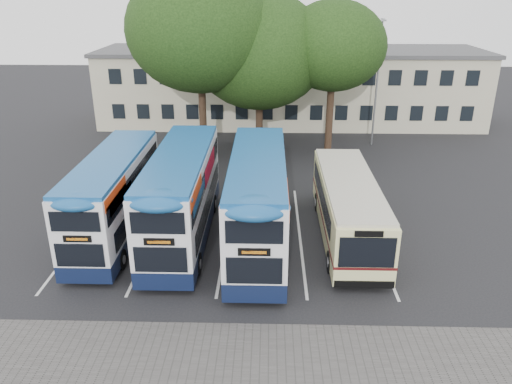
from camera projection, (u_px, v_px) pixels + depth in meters
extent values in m
plane|color=black|center=(313.00, 293.00, 19.53)|extent=(120.00, 120.00, 0.00)
cube|color=silver|center=(85.00, 231.00, 24.41)|extent=(0.12, 11.00, 0.01)
cube|color=silver|center=(156.00, 232.00, 24.32)|extent=(0.12, 11.00, 0.01)
cube|color=silver|center=(227.00, 233.00, 24.23)|extent=(0.12, 11.00, 0.01)
cube|color=silver|center=(300.00, 234.00, 24.15)|extent=(0.12, 11.00, 0.01)
cube|color=silver|center=(372.00, 235.00, 24.06)|extent=(0.12, 11.00, 0.01)
cube|color=beige|center=(290.00, 87.00, 43.31)|extent=(32.00, 8.00, 6.00)
cube|color=#4C4C4F|center=(291.00, 51.00, 42.14)|extent=(32.40, 8.40, 0.30)
cube|color=black|center=(291.00, 112.00, 40.09)|extent=(30.00, 0.06, 1.20)
cube|color=black|center=(292.00, 77.00, 39.02)|extent=(30.00, 0.06, 1.20)
cylinder|color=gray|center=(377.00, 85.00, 36.12)|extent=(0.14, 0.14, 9.00)
cube|color=gray|center=(383.00, 19.00, 34.40)|extent=(0.12, 0.80, 0.12)
cube|color=gray|center=(384.00, 20.00, 34.05)|extent=(0.25, 0.50, 0.12)
cylinder|color=black|center=(203.00, 112.00, 34.12)|extent=(0.50, 0.50, 6.26)
ellipsoid|color=black|center=(199.00, 30.00, 32.06)|extent=(9.44, 9.44, 8.02)
cylinder|color=black|center=(259.00, 115.00, 35.61)|extent=(0.50, 0.50, 5.15)
ellipsoid|color=black|center=(259.00, 51.00, 33.92)|extent=(9.23, 9.23, 7.85)
cylinder|color=black|center=(330.00, 115.00, 34.94)|extent=(0.50, 0.50, 5.47)
ellipsoid|color=black|center=(334.00, 46.00, 33.14)|extent=(7.03, 7.03, 5.97)
cube|color=#0F1837|center=(117.00, 223.00, 23.84)|extent=(2.24, 9.40, 0.72)
cube|color=white|center=(113.00, 190.00, 23.17)|extent=(2.24, 9.40, 2.77)
cube|color=#185495|center=(110.00, 160.00, 22.62)|extent=(2.19, 9.21, 0.27)
cube|color=black|center=(117.00, 202.00, 23.71)|extent=(2.28, 8.32, 0.89)
cube|color=black|center=(112.00, 177.00, 22.93)|extent=(2.28, 8.86, 0.81)
cube|color=#D94312|center=(116.00, 193.00, 19.86)|extent=(0.02, 2.86, 0.49)
cube|color=black|center=(77.00, 239.00, 18.84)|extent=(1.07, 0.06, 0.27)
cylinder|color=black|center=(113.00, 203.00, 26.45)|extent=(0.27, 0.89, 0.89)
cylinder|color=black|center=(151.00, 204.00, 26.40)|extent=(0.27, 0.89, 0.89)
cylinder|color=black|center=(73.00, 259.00, 21.08)|extent=(0.27, 0.89, 0.89)
cylinder|color=black|center=(121.00, 260.00, 21.03)|extent=(0.27, 0.89, 0.89)
cube|color=#0F1837|center=(184.00, 224.00, 23.63)|extent=(2.38, 9.98, 0.76)
cube|color=white|center=(181.00, 188.00, 22.92)|extent=(2.38, 9.98, 2.95)
cube|color=#185495|center=(179.00, 157.00, 22.34)|extent=(2.33, 9.78, 0.29)
cube|color=black|center=(183.00, 202.00, 23.50)|extent=(2.42, 8.84, 0.95)
cube|color=black|center=(181.00, 175.00, 22.67)|extent=(2.42, 9.41, 0.86)
cube|color=#D94312|center=(196.00, 192.00, 19.41)|extent=(0.02, 3.04, 0.52)
cube|color=black|center=(159.00, 242.00, 18.33)|extent=(1.14, 0.06, 0.29)
cylinder|color=black|center=(173.00, 203.00, 26.41)|extent=(0.29, 0.95, 0.95)
cylinder|color=black|center=(213.00, 204.00, 26.36)|extent=(0.29, 0.95, 0.95)
cylinder|color=black|center=(146.00, 263.00, 20.71)|extent=(0.29, 0.95, 0.95)
cylinder|color=black|center=(197.00, 264.00, 20.65)|extent=(0.29, 0.95, 0.95)
cube|color=#B70C27|center=(210.00, 166.00, 23.74)|extent=(0.02, 3.80, 0.81)
cube|color=#0F1837|center=(258.00, 231.00, 22.94)|extent=(2.41, 10.13, 0.77)
cube|color=white|center=(258.00, 194.00, 22.22)|extent=(2.41, 10.13, 2.99)
cube|color=#185495|center=(258.00, 161.00, 21.63)|extent=(2.36, 9.93, 0.29)
cube|color=black|center=(258.00, 208.00, 22.80)|extent=(2.45, 8.97, 0.96)
cube|color=black|center=(258.00, 180.00, 21.96)|extent=(2.45, 9.55, 0.87)
cube|color=#D94312|center=(288.00, 199.00, 18.65)|extent=(0.02, 3.09, 0.53)
cube|color=black|center=(254.00, 252.00, 17.55)|extent=(1.16, 0.06, 0.29)
cylinder|color=black|center=(238.00, 209.00, 25.76)|extent=(0.29, 0.96, 0.96)
cylinder|color=black|center=(280.00, 209.00, 25.70)|extent=(0.29, 0.96, 0.96)
cylinder|color=black|center=(228.00, 273.00, 19.97)|extent=(0.29, 0.96, 0.96)
cylinder|color=black|center=(283.00, 274.00, 19.91)|extent=(0.29, 0.96, 0.96)
cube|color=#F0EDA0|center=(348.00, 207.00, 23.38)|extent=(2.42, 9.69, 2.47)
cube|color=beige|center=(350.00, 182.00, 22.88)|extent=(2.32, 9.30, 0.19)
cube|color=black|center=(347.00, 195.00, 23.67)|extent=(2.46, 7.75, 0.87)
cube|color=#521012|center=(347.00, 215.00, 23.53)|extent=(2.45, 9.71, 0.12)
cube|color=black|center=(367.00, 253.00, 18.77)|extent=(2.13, 0.06, 1.26)
cylinder|color=black|center=(331.00, 262.00, 20.76)|extent=(0.29, 0.97, 0.97)
cylinder|color=black|center=(384.00, 263.00, 20.71)|extent=(0.29, 0.97, 0.97)
cylinder|color=black|center=(318.00, 202.00, 26.48)|extent=(0.29, 0.97, 0.97)
cylinder|color=black|center=(359.00, 203.00, 26.43)|extent=(0.29, 0.97, 0.97)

